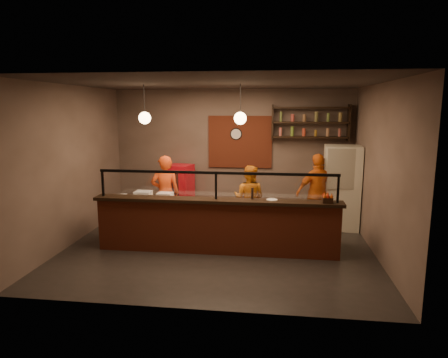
# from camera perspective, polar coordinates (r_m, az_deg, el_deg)

# --- Properties ---
(floor) EXTENTS (6.00, 6.00, 0.00)m
(floor) POSITION_cam_1_polar(r_m,az_deg,el_deg) (8.09, -0.79, -9.74)
(floor) COLOR black
(floor) RESTS_ON ground
(ceiling) EXTENTS (6.00, 6.00, 0.00)m
(ceiling) POSITION_cam_1_polar(r_m,az_deg,el_deg) (7.61, -0.86, 13.53)
(ceiling) COLOR #332C27
(ceiling) RESTS_ON wall_back
(wall_back) EXTENTS (6.00, 0.00, 6.00)m
(wall_back) POSITION_cam_1_polar(r_m,az_deg,el_deg) (10.15, 1.19, 3.65)
(wall_back) COLOR #6C594F
(wall_back) RESTS_ON floor
(wall_left) EXTENTS (0.00, 5.00, 5.00)m
(wall_left) POSITION_cam_1_polar(r_m,az_deg,el_deg) (8.64, -20.94, 1.83)
(wall_left) COLOR #6C594F
(wall_left) RESTS_ON floor
(wall_right) EXTENTS (0.00, 5.00, 5.00)m
(wall_right) POSITION_cam_1_polar(r_m,az_deg,el_deg) (7.85, 21.41, 1.01)
(wall_right) COLOR #6C594F
(wall_right) RESTS_ON floor
(wall_front) EXTENTS (6.00, 0.00, 6.00)m
(wall_front) POSITION_cam_1_polar(r_m,az_deg,el_deg) (5.27, -4.69, -2.53)
(wall_front) COLOR #6C594F
(wall_front) RESTS_ON floor
(brick_patch) EXTENTS (1.60, 0.04, 1.30)m
(brick_patch) POSITION_cam_1_polar(r_m,az_deg,el_deg) (10.07, 2.31, 5.31)
(brick_patch) COLOR maroon
(brick_patch) RESTS_ON wall_back
(service_counter) EXTENTS (4.60, 0.25, 1.00)m
(service_counter) POSITION_cam_1_polar(r_m,az_deg,el_deg) (7.65, -1.12, -6.97)
(service_counter) COLOR maroon
(service_counter) RESTS_ON floor
(counter_ledge) EXTENTS (4.70, 0.37, 0.06)m
(counter_ledge) POSITION_cam_1_polar(r_m,az_deg,el_deg) (7.51, -1.14, -3.11)
(counter_ledge) COLOR black
(counter_ledge) RESTS_ON service_counter
(worktop_cabinet) EXTENTS (4.60, 0.75, 0.85)m
(worktop_cabinet) POSITION_cam_1_polar(r_m,az_deg,el_deg) (8.14, -0.60, -6.45)
(worktop_cabinet) COLOR gray
(worktop_cabinet) RESTS_ON floor
(worktop) EXTENTS (4.60, 0.75, 0.05)m
(worktop) POSITION_cam_1_polar(r_m,az_deg,el_deg) (8.02, -0.61, -3.37)
(worktop) COLOR silver
(worktop) RESTS_ON worktop_cabinet
(sneeze_guard) EXTENTS (4.50, 0.05, 0.52)m
(sneeze_guard) POSITION_cam_1_polar(r_m,az_deg,el_deg) (7.43, -1.15, -0.55)
(sneeze_guard) COLOR white
(sneeze_guard) RESTS_ON counter_ledge
(wall_shelving) EXTENTS (1.84, 0.28, 0.85)m
(wall_shelving) POSITION_cam_1_polar(r_m,az_deg,el_deg) (9.88, 12.21, 7.90)
(wall_shelving) COLOR black
(wall_shelving) RESTS_ON wall_back
(wall_clock) EXTENTS (0.30, 0.04, 0.30)m
(wall_clock) POSITION_cam_1_polar(r_m,az_deg,el_deg) (10.05, 1.74, 6.45)
(wall_clock) COLOR black
(wall_clock) RESTS_ON wall_back
(pendant_left) EXTENTS (0.24, 0.24, 0.77)m
(pendant_left) POSITION_cam_1_polar(r_m,az_deg,el_deg) (8.15, -11.26, 8.57)
(pendant_left) COLOR black
(pendant_left) RESTS_ON ceiling
(pendant_right) EXTENTS (0.24, 0.24, 0.77)m
(pendant_right) POSITION_cam_1_polar(r_m,az_deg,el_deg) (7.76, 2.33, 8.68)
(pendant_right) COLOR black
(pendant_right) RESTS_ON ceiling
(cook_left) EXTENTS (0.72, 0.58, 1.72)m
(cook_left) POSITION_cam_1_polar(r_m,az_deg,el_deg) (9.01, -8.38, -2.07)
(cook_left) COLOR #E94816
(cook_left) RESTS_ON floor
(cook_mid) EXTENTS (0.84, 0.73, 1.49)m
(cook_mid) POSITION_cam_1_polar(r_m,az_deg,el_deg) (8.98, 3.61, -2.76)
(cook_mid) COLOR #C46912
(cook_mid) RESTS_ON floor
(cook_right) EXTENTS (1.11, 0.74, 1.75)m
(cook_right) POSITION_cam_1_polar(r_m,az_deg,el_deg) (9.14, 13.27, -1.94)
(cook_right) COLOR #D25B13
(cook_right) RESTS_ON floor
(fridge) EXTENTS (0.84, 0.79, 1.91)m
(fridge) POSITION_cam_1_polar(r_m,az_deg,el_deg) (9.51, 16.40, -1.15)
(fridge) COLOR beige
(fridge) RESTS_ON floor
(red_cooler) EXTENTS (0.69, 0.65, 1.34)m
(red_cooler) POSITION_cam_1_polar(r_m,az_deg,el_deg) (10.18, -6.26, -1.70)
(red_cooler) COLOR red
(red_cooler) RESTS_ON floor
(pizza_dough) EXTENTS (0.60, 0.60, 0.01)m
(pizza_dough) POSITION_cam_1_polar(r_m,az_deg,el_deg) (7.90, 3.28, -3.37)
(pizza_dough) COLOR white
(pizza_dough) RESTS_ON worktop
(prep_tub_a) EXTENTS (0.34, 0.27, 0.16)m
(prep_tub_a) POSITION_cam_1_polar(r_m,az_deg,el_deg) (8.36, -11.46, -2.27)
(prep_tub_a) COLOR silver
(prep_tub_a) RESTS_ON worktop
(prep_tub_b) EXTENTS (0.32, 0.26, 0.15)m
(prep_tub_b) POSITION_cam_1_polar(r_m,az_deg,el_deg) (8.20, -8.42, -2.47)
(prep_tub_b) COLOR silver
(prep_tub_b) RESTS_ON worktop
(prep_tub_c) EXTENTS (0.33, 0.31, 0.14)m
(prep_tub_c) POSITION_cam_1_polar(r_m,az_deg,el_deg) (8.25, -14.57, -2.67)
(prep_tub_c) COLOR silver
(prep_tub_c) RESTS_ON worktop
(rolling_pin) EXTENTS (0.34, 0.24, 0.06)m
(rolling_pin) POSITION_cam_1_polar(r_m,az_deg,el_deg) (8.35, -10.21, -2.60)
(rolling_pin) COLOR yellow
(rolling_pin) RESTS_ON worktop
(condiment_caddy) EXTENTS (0.19, 0.15, 0.10)m
(condiment_caddy) POSITION_cam_1_polar(r_m,az_deg,el_deg) (7.43, 14.58, -2.94)
(condiment_caddy) COLOR black
(condiment_caddy) RESTS_ON counter_ledge
(pepper_mill) EXTENTS (0.06, 0.06, 0.22)m
(pepper_mill) POSITION_cam_1_polar(r_m,az_deg,el_deg) (7.48, 4.06, -2.08)
(pepper_mill) COLOR black
(pepper_mill) RESTS_ON counter_ledge
(small_plate) EXTENTS (0.26, 0.26, 0.01)m
(small_plate) POSITION_cam_1_polar(r_m,az_deg,el_deg) (7.47, 6.87, -2.96)
(small_plate) COLOR silver
(small_plate) RESTS_ON counter_ledge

